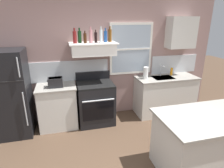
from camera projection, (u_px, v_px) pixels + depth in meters
name	position (u px, v px, depth m)	size (l,w,h in m)	color
back_wall	(104.00, 59.00, 4.30)	(5.40, 0.11, 2.70)	gray
refrigerator	(10.00, 94.00, 3.66)	(0.70, 0.72, 1.68)	black
counter_left_of_stove	(58.00, 106.00, 4.04)	(0.79, 0.63, 0.91)	silver
toaster	(55.00, 82.00, 3.81)	(0.30, 0.20, 0.19)	black
stove_range	(96.00, 102.00, 4.19)	(0.76, 0.69, 1.09)	black
range_hood_shelf	(93.00, 49.00, 3.90)	(0.96, 0.52, 0.24)	white
bottle_red_label_wine	(75.00, 37.00, 3.72)	(0.07, 0.07, 0.29)	maroon
bottle_dark_green_wine	(80.00, 37.00, 3.79)	(0.07, 0.07, 0.29)	#143819
bottle_brown_stout	(85.00, 38.00, 3.75)	(0.06, 0.06, 0.24)	#381E0F
bottle_rose_pink	(91.00, 36.00, 3.78)	(0.07, 0.07, 0.31)	#C67F84
bottle_balsamic_dark	(96.00, 37.00, 3.82)	(0.06, 0.06, 0.25)	black
bottle_clear_tall	(101.00, 36.00, 3.84)	(0.06, 0.06, 0.31)	silver
bottle_blue_liqueur	(105.00, 36.00, 3.90)	(0.07, 0.07, 0.28)	#1E478C
bottle_amber_wine	(110.00, 35.00, 3.95)	(0.07, 0.07, 0.31)	brown
counter_right_with_sink	(165.00, 95.00, 4.63)	(1.43, 0.63, 0.91)	silver
sink_faucet	(161.00, 69.00, 4.49)	(0.03, 0.17, 0.28)	silver
paper_towel_roll	(146.00, 73.00, 4.31)	(0.11, 0.11, 0.27)	white
dish_soap_bottle	(171.00, 72.00, 4.59)	(0.06, 0.06, 0.18)	orange
kitchen_island	(204.00, 143.00, 2.85)	(1.40, 0.90, 0.91)	silver
upper_cabinet_right	(181.00, 33.00, 4.37)	(0.64, 0.32, 0.70)	silver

